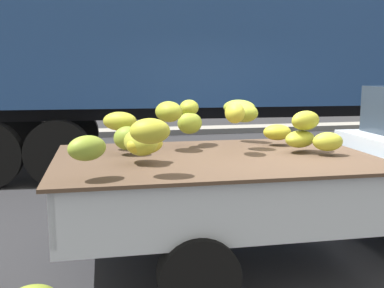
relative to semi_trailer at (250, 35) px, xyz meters
name	(u,v)px	position (x,y,z in m)	size (l,w,h in m)	color
ground	(292,248)	(-0.96, -4.32, -2.54)	(220.00, 220.00, 0.00)	#28282B
curb_strip	(166,131)	(-0.96, 4.62, -2.46)	(80.00, 0.80, 0.16)	gray
semi_trailer	(250,35)	(0.00, 0.00, 0.00)	(12.11, 3.18, 3.95)	navy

